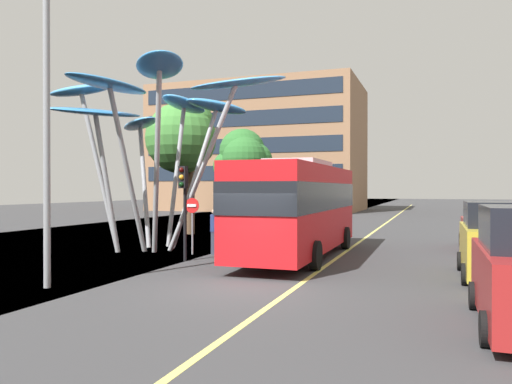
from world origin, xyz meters
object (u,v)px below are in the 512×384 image
object	(u,v)px
traffic_light_opposite	(291,185)
pedestrian	(214,231)
traffic_light_island_mid	(267,187)
street_lamp	(57,77)
car_parked_far	(485,227)
traffic_light_kerb_far	(228,186)
car_parked_mid	(495,243)
leaf_sculpture	(158,109)
no_entry_sign	(192,217)
traffic_light_kerb_near	(184,192)
red_bus	(299,204)

from	to	relation	value
traffic_light_opposite	pedestrian	world-z (taller)	traffic_light_opposite
traffic_light_island_mid	street_lamp	bearing A→B (deg)	-91.70
traffic_light_opposite	car_parked_far	world-z (taller)	traffic_light_opposite
traffic_light_kerb_far	car_parked_mid	size ratio (longest dim) A/B	0.90
leaf_sculpture	traffic_light_island_mid	world-z (taller)	leaf_sculpture
traffic_light_island_mid	pedestrian	bearing A→B (deg)	-86.15
car_parked_mid	street_lamp	bearing A→B (deg)	-153.68
no_entry_sign	traffic_light_kerb_near	bearing A→B (deg)	-72.26
car_parked_far	pedestrian	bearing A→B (deg)	-153.29
street_lamp	traffic_light_opposite	bearing A→B (deg)	87.87
red_bus	car_parked_far	world-z (taller)	red_bus
leaf_sculpture	street_lamp	bearing A→B (deg)	-77.21
traffic_light_kerb_near	street_lamp	size ratio (longest dim) A/B	0.39
pedestrian	traffic_light_kerb_far	bearing A→B (deg)	95.22
car_parked_mid	no_entry_sign	size ratio (longest dim) A/B	1.87
traffic_light_opposite	car_parked_mid	distance (m)	17.92
street_lamp	pedestrian	distance (m)	8.98
traffic_light_kerb_far	car_parked_far	distance (m)	11.18
red_bus	traffic_light_opposite	bearing A→B (deg)	107.04
traffic_light_kerb_far	car_parked_far	world-z (taller)	traffic_light_kerb_far
traffic_light_kerb_near	red_bus	bearing A→B (deg)	34.48
traffic_light_opposite	pedestrian	size ratio (longest dim) A/B	2.19
traffic_light_island_mid	traffic_light_opposite	xyz separation A→B (m)	(0.27, 4.08, 0.16)
car_parked_mid	pedestrian	size ratio (longest dim) A/B	2.32
car_parked_mid	no_entry_sign	bearing A→B (deg)	170.21
leaf_sculpture	traffic_light_kerb_near	distance (m)	5.16
red_bus	traffic_light_kerb_far	bearing A→B (deg)	158.82
traffic_light_kerb_far	traffic_light_opposite	distance (m)	10.66
car_parked_mid	street_lamp	size ratio (longest dim) A/B	0.48
traffic_light_kerb_far	street_lamp	size ratio (longest dim) A/B	0.43
traffic_light_island_mid	leaf_sculpture	bearing A→B (deg)	-106.52
traffic_light_opposite	car_parked_far	distance (m)	12.98
traffic_light_island_mid	no_entry_sign	size ratio (longest dim) A/B	1.66
car_parked_far	no_entry_sign	size ratio (longest dim) A/B	2.01
traffic_light_kerb_far	pedestrian	xyz separation A→B (m)	(0.16, -1.75, -1.83)
traffic_light_kerb_near	street_lamp	bearing A→B (deg)	-98.22
traffic_light_kerb_far	no_entry_sign	world-z (taller)	traffic_light_kerb_far
traffic_light_kerb_far	traffic_light_opposite	xyz separation A→B (m)	(-0.13, 10.66, 0.13)
traffic_light_island_mid	pedestrian	distance (m)	8.55
pedestrian	car_parked_mid	bearing A→B (deg)	-12.41
traffic_light_kerb_far	car_parked_far	size ratio (longest dim) A/B	0.84
traffic_light_island_mid	traffic_light_opposite	world-z (taller)	traffic_light_opposite
leaf_sculpture	traffic_light_opposite	world-z (taller)	leaf_sculpture
red_bus	car_parked_mid	size ratio (longest dim) A/B	2.44
traffic_light_kerb_near	traffic_light_kerb_far	world-z (taller)	traffic_light_kerb_far
leaf_sculpture	traffic_light_island_mid	xyz separation A→B (m)	(2.32, 7.82, -3.33)
car_parked_mid	no_entry_sign	distance (m)	10.93
street_lamp	pedestrian	world-z (taller)	street_lamp
red_bus	traffic_light_kerb_near	world-z (taller)	red_bus
traffic_light_kerb_near	no_entry_sign	distance (m)	2.13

